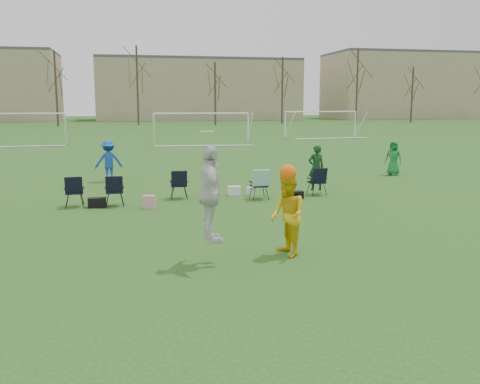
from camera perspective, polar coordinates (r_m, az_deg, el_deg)
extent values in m
plane|color=#244B17|center=(9.98, -1.91, -9.14)|extent=(260.00, 260.00, 0.00)
imported|color=#1745AC|center=(22.50, -13.83, 3.24)|extent=(1.17, 0.77, 1.70)
imported|color=#147535|center=(24.81, 16.06, 3.51)|extent=(0.88, 0.87, 1.53)
imported|color=silver|center=(10.47, -3.18, -0.27)|extent=(0.50, 1.13, 1.91)
imported|color=yellow|center=(11.21, 5.08, -2.50)|extent=(0.75, 0.92, 1.73)
sphere|color=#F7620D|center=(11.06, 5.14, 2.05)|extent=(0.35, 0.35, 0.35)
cylinder|color=white|center=(10.40, -3.58, 6.46)|extent=(0.27, 0.27, 0.03)
imported|color=#103C19|center=(18.95, 8.12, 2.59)|extent=(0.58, 0.38, 1.59)
cube|color=black|center=(17.07, -15.00, -1.10)|extent=(0.56, 0.31, 0.30)
cube|color=pink|center=(16.57, -9.66, -1.04)|extent=(0.39, 0.30, 0.40)
cube|color=#103B22|center=(17.55, -3.28, -0.54)|extent=(0.48, 0.33, 0.28)
cube|color=white|center=(18.66, -0.63, 0.14)|extent=(0.43, 0.32, 0.32)
cylinder|color=silver|center=(18.59, 1.10, 0.07)|extent=(0.26, 0.26, 0.30)
cube|color=black|center=(18.06, 5.96, -0.32)|extent=(0.55, 0.38, 0.26)
cube|color=black|center=(17.32, -17.26, 0.06)|extent=(0.63, 0.63, 0.96)
cube|color=black|center=(17.15, -13.24, 0.14)|extent=(0.61, 0.61, 0.96)
cube|color=black|center=(18.11, -6.54, 0.82)|extent=(0.62, 0.62, 0.96)
cube|color=black|center=(17.93, 2.04, 0.79)|extent=(0.62, 0.62, 0.96)
cube|color=black|center=(18.91, 8.19, 1.15)|extent=(0.64, 0.64, 0.96)
cylinder|color=white|center=(43.94, -18.14, 6.41)|extent=(0.12, 0.12, 2.40)
cylinder|color=white|center=(44.13, -23.00, 7.70)|extent=(7.28, 0.76, 0.12)
cylinder|color=white|center=(41.67, -9.16, 6.62)|extent=(0.12, 0.12, 2.40)
cylinder|color=white|center=(42.14, 0.88, 6.76)|extent=(0.12, 0.12, 2.40)
cylinder|color=white|center=(41.71, -4.13, 8.36)|extent=(7.29, 0.63, 0.12)
cylinder|color=white|center=(48.90, 4.85, 7.11)|extent=(0.12, 0.12, 2.40)
cylinder|color=white|center=(52.36, 12.19, 7.08)|extent=(0.12, 0.12, 2.40)
cylinder|color=white|center=(50.50, 8.68, 8.47)|extent=(7.25, 1.13, 0.12)
cylinder|color=#382B21|center=(78.41, -19.02, 10.36)|extent=(0.28, 0.28, 10.20)
cylinder|color=#382B21|center=(80.87, -10.89, 11.08)|extent=(0.28, 0.28, 11.40)
cylinder|color=#382B21|center=(78.85, -2.67, 10.41)|extent=(0.28, 0.28, 9.00)
cylinder|color=#382B21|center=(84.22, 4.54, 10.74)|extent=(0.28, 0.28, 10.20)
cylinder|color=#382B21|center=(85.21, 12.37, 10.94)|extent=(0.28, 0.28, 11.40)
cylinder|color=#382B21|center=(92.81, 17.88, 9.83)|extent=(0.28, 0.28, 9.00)
cube|color=tan|center=(106.22, -4.54, 10.68)|extent=(38.00, 16.00, 11.00)
cube|color=tan|center=(119.62, 16.72, 10.66)|extent=(30.00, 16.00, 13.00)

